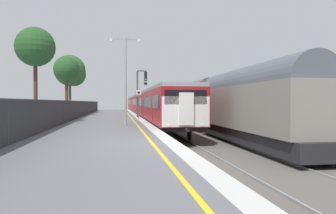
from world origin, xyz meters
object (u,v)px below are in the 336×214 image
object	(u,v)px
background_tree_centre	(66,70)
platform_lamp_mid	(126,74)
signal_gantry	(140,88)
background_tree_right	(71,72)
commuter_train_at_platform	(144,104)
background_tree_left	(36,48)
freight_train_adjacent_track	(180,103)
speed_limit_sign	(139,100)

from	to	relation	value
background_tree_centre	platform_lamp_mid	bearing A→B (deg)	-70.10
signal_gantry	background_tree_right	distance (m)	15.93
commuter_train_at_platform	background_tree_left	size ratio (longest dim) A/B	8.46
background_tree_right	signal_gantry	bearing A→B (deg)	-56.31
freight_train_adjacent_track	background_tree_left	xyz separation A→B (m)	(-13.63, -15.33, 3.97)
commuter_train_at_platform	freight_train_adjacent_track	bearing A→B (deg)	-59.26
signal_gantry	background_tree_centre	xyz separation A→B (m)	(-8.31, 6.11, 2.32)
platform_lamp_mid	signal_gantry	bearing A→B (deg)	81.68
signal_gantry	speed_limit_sign	bearing A→B (deg)	-95.79
platform_lamp_mid	background_tree_centre	distance (m)	19.36
background_tree_centre	background_tree_right	size ratio (longest dim) A/B	0.86
background_tree_right	freight_train_adjacent_track	bearing A→B (deg)	-23.58
commuter_train_at_platform	freight_train_adjacent_track	xyz separation A→B (m)	(4.00, -6.73, 0.23)
platform_lamp_mid	background_tree_left	distance (m)	7.61
speed_limit_sign	background_tree_right	size ratio (longest dim) A/B	0.34
background_tree_left	background_tree_centre	world-z (taller)	background_tree_left
background_tree_centre	freight_train_adjacent_track	bearing A→B (deg)	3.14
background_tree_left	background_tree_centre	distance (m)	14.58
signal_gantry	background_tree_centre	world-z (taller)	background_tree_centre
speed_limit_sign	platform_lamp_mid	world-z (taller)	platform_lamp_mid
speed_limit_sign	background_tree_left	bearing A→B (deg)	-148.71
commuter_train_at_platform	speed_limit_sign	bearing A→B (deg)	-96.08
commuter_train_at_platform	background_tree_right	size ratio (longest dim) A/B	7.30
commuter_train_at_platform	platform_lamp_mid	xyz separation A→B (m)	(-3.22, -25.61, 2.12)
background_tree_right	speed_limit_sign	bearing A→B (deg)	-63.63
freight_train_adjacent_track	background_tree_right	bearing A→B (deg)	156.42
freight_train_adjacent_track	signal_gantry	size ratio (longest dim) A/B	12.10
commuter_train_at_platform	platform_lamp_mid	bearing A→B (deg)	-97.17
commuter_train_at_platform	signal_gantry	size ratio (longest dim) A/B	12.28
signal_gantry	background_tree_left	distance (m)	12.01
background_tree_right	background_tree_left	bearing A→B (deg)	-88.57
platform_lamp_mid	background_tree_right	xyz separation A→B (m)	(-6.95, 25.06, 2.39)
speed_limit_sign	background_tree_left	size ratio (longest dim) A/B	0.39
background_tree_left	background_tree_right	xyz separation A→B (m)	(-0.54, 21.52, 0.30)
signal_gantry	background_tree_left	size ratio (longest dim) A/B	0.69
signal_gantry	speed_limit_sign	world-z (taller)	signal_gantry
commuter_train_at_platform	background_tree_centre	size ratio (longest dim) A/B	8.49
freight_train_adjacent_track	background_tree_right	size ratio (longest dim) A/B	7.20
speed_limit_sign	background_tree_centre	world-z (taller)	background_tree_centre
freight_train_adjacent_track	background_tree_left	world-z (taller)	background_tree_left
platform_lamp_mid	background_tree_left	bearing A→B (deg)	151.09
signal_gantry	platform_lamp_mid	world-z (taller)	platform_lamp_mid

